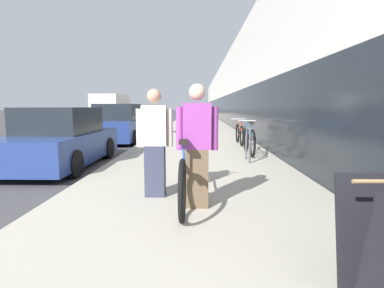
{
  "coord_description": "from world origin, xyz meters",
  "views": [
    {
      "loc": [
        5.91,
        -3.2,
        1.52
      ],
      "look_at": [
        5.52,
        14.8,
        -0.77
      ],
      "focal_mm": 28.0,
      "sensor_mm": 36.0,
      "label": 1
    }
  ],
  "objects_px": {
    "tandem_bicycle": "(185,173)",
    "cruiser_bike_middle": "(240,134)",
    "bike_rack_hoop": "(248,141)",
    "parked_sedan_far": "(142,121)",
    "parked_sedan_curbside": "(61,140)",
    "vintage_roadster_curbside": "(119,125)",
    "person_bystander": "(155,143)",
    "person_rider": "(197,146)",
    "moving_truck": "(113,108)",
    "cruiser_bike_nearest": "(249,140)"
  },
  "relations": [
    {
      "from": "tandem_bicycle",
      "to": "person_bystander",
      "type": "height_order",
      "value": "person_bystander"
    },
    {
      "from": "tandem_bicycle",
      "to": "parked_sedan_curbside",
      "type": "bearing_deg",
      "value": 136.83
    },
    {
      "from": "parked_sedan_far",
      "to": "parked_sedan_curbside",
      "type": "bearing_deg",
      "value": -89.84
    },
    {
      "from": "tandem_bicycle",
      "to": "cruiser_bike_middle",
      "type": "relative_size",
      "value": 1.38
    },
    {
      "from": "person_rider",
      "to": "vintage_roadster_curbside",
      "type": "distance_m",
      "value": 9.29
    },
    {
      "from": "person_bystander",
      "to": "vintage_roadster_curbside",
      "type": "bearing_deg",
      "value": 108.55
    },
    {
      "from": "parked_sedan_far",
      "to": "person_rider",
      "type": "bearing_deg",
      "value": -76.55
    },
    {
      "from": "tandem_bicycle",
      "to": "bike_rack_hoop",
      "type": "xyz_separation_m",
      "value": [
        1.44,
        3.17,
        0.11
      ]
    },
    {
      "from": "tandem_bicycle",
      "to": "person_bystander",
      "type": "bearing_deg",
      "value": 160.28
    },
    {
      "from": "tandem_bicycle",
      "to": "bike_rack_hoop",
      "type": "distance_m",
      "value": 3.48
    },
    {
      "from": "person_bystander",
      "to": "bike_rack_hoop",
      "type": "bearing_deg",
      "value": 57.36
    },
    {
      "from": "person_bystander",
      "to": "tandem_bicycle",
      "type": "bearing_deg",
      "value": -19.72
    },
    {
      "from": "cruiser_bike_nearest",
      "to": "parked_sedan_far",
      "type": "xyz_separation_m",
      "value": [
        -4.95,
        9.92,
        0.08
      ]
    },
    {
      "from": "person_rider",
      "to": "parked_sedan_far",
      "type": "bearing_deg",
      "value": 103.45
    },
    {
      "from": "person_bystander",
      "to": "parked_sedan_far",
      "type": "xyz_separation_m",
      "value": [
        -2.82,
        14.03,
        -0.34
      ]
    },
    {
      "from": "cruiser_bike_middle",
      "to": "parked_sedan_curbside",
      "type": "height_order",
      "value": "parked_sedan_curbside"
    },
    {
      "from": "tandem_bicycle",
      "to": "cruiser_bike_middle",
      "type": "height_order",
      "value": "tandem_bicycle"
    },
    {
      "from": "moving_truck",
      "to": "cruiser_bike_nearest",
      "type": "bearing_deg",
      "value": -64.15
    },
    {
      "from": "tandem_bicycle",
      "to": "vintage_roadster_curbside",
      "type": "relative_size",
      "value": 0.63
    },
    {
      "from": "cruiser_bike_nearest",
      "to": "moving_truck",
      "type": "bearing_deg",
      "value": 115.85
    },
    {
      "from": "bike_rack_hoop",
      "to": "cruiser_bike_nearest",
      "type": "bearing_deg",
      "value": 79.23
    },
    {
      "from": "parked_sedan_curbside",
      "to": "moving_truck",
      "type": "bearing_deg",
      "value": 102.46
    },
    {
      "from": "bike_rack_hoop",
      "to": "cruiser_bike_middle",
      "type": "height_order",
      "value": "cruiser_bike_middle"
    },
    {
      "from": "cruiser_bike_middle",
      "to": "parked_sedan_curbside",
      "type": "relative_size",
      "value": 0.46
    },
    {
      "from": "tandem_bicycle",
      "to": "cruiser_bike_middle",
      "type": "distance_m",
      "value": 6.74
    },
    {
      "from": "bike_rack_hoop",
      "to": "vintage_roadster_curbside",
      "type": "xyz_separation_m",
      "value": [
        -4.66,
        5.17,
        0.07
      ]
    },
    {
      "from": "cruiser_bike_nearest",
      "to": "cruiser_bike_middle",
      "type": "distance_m",
      "value": 2.24
    },
    {
      "from": "person_rider",
      "to": "tandem_bicycle",
      "type": "bearing_deg",
      "value": 118.92
    },
    {
      "from": "parked_sedan_curbside",
      "to": "vintage_roadster_curbside",
      "type": "xyz_separation_m",
      "value": [
        0.05,
        5.27,
        0.05
      ]
    },
    {
      "from": "tandem_bicycle",
      "to": "cruiser_bike_nearest",
      "type": "bearing_deg",
      "value": 68.87
    },
    {
      "from": "person_bystander",
      "to": "parked_sedan_curbside",
      "type": "bearing_deg",
      "value": 133.97
    },
    {
      "from": "tandem_bicycle",
      "to": "parked_sedan_curbside",
      "type": "distance_m",
      "value": 4.48
    },
    {
      "from": "cruiser_bike_middle",
      "to": "vintage_roadster_curbside",
      "type": "relative_size",
      "value": 0.46
    },
    {
      "from": "bike_rack_hoop",
      "to": "parked_sedan_far",
      "type": "height_order",
      "value": "parked_sedan_far"
    },
    {
      "from": "parked_sedan_far",
      "to": "person_bystander",
      "type": "bearing_deg",
      "value": -78.63
    },
    {
      "from": "person_rider",
      "to": "moving_truck",
      "type": "relative_size",
      "value": 0.24
    },
    {
      "from": "parked_sedan_far",
      "to": "cruiser_bike_middle",
      "type": "bearing_deg",
      "value": -57.02
    },
    {
      "from": "person_bystander",
      "to": "bike_rack_hoop",
      "type": "height_order",
      "value": "person_bystander"
    },
    {
      "from": "person_bystander",
      "to": "parked_sedan_curbside",
      "type": "relative_size",
      "value": 0.41
    },
    {
      "from": "cruiser_bike_middle",
      "to": "parked_sedan_curbside",
      "type": "xyz_separation_m",
      "value": [
        -4.95,
        -3.46,
        0.15
      ]
    },
    {
      "from": "moving_truck",
      "to": "vintage_roadster_curbside",
      "type": "bearing_deg",
      "value": -73.37
    },
    {
      "from": "cruiser_bike_nearest",
      "to": "parked_sedan_far",
      "type": "height_order",
      "value": "parked_sedan_far"
    },
    {
      "from": "person_rider",
      "to": "bike_rack_hoop",
      "type": "xyz_separation_m",
      "value": [
        1.27,
        3.48,
        -0.33
      ]
    },
    {
      "from": "cruiser_bike_nearest",
      "to": "tandem_bicycle",
      "type": "bearing_deg",
      "value": -111.13
    },
    {
      "from": "person_rider",
      "to": "person_bystander",
      "type": "xyz_separation_m",
      "value": [
        -0.65,
        0.48,
        -0.02
      ]
    },
    {
      "from": "person_bystander",
      "to": "parked_sedan_far",
      "type": "distance_m",
      "value": 14.32
    },
    {
      "from": "tandem_bicycle",
      "to": "cruiser_bike_middle",
      "type": "bearing_deg",
      "value": 75.53
    },
    {
      "from": "tandem_bicycle",
      "to": "person_rider",
      "type": "bearing_deg",
      "value": -61.08
    },
    {
      "from": "cruiser_bike_nearest",
      "to": "vintage_roadster_curbside",
      "type": "height_order",
      "value": "vintage_roadster_curbside"
    },
    {
      "from": "bike_rack_hoop",
      "to": "parked_sedan_far",
      "type": "bearing_deg",
      "value": 113.25
    }
  ]
}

